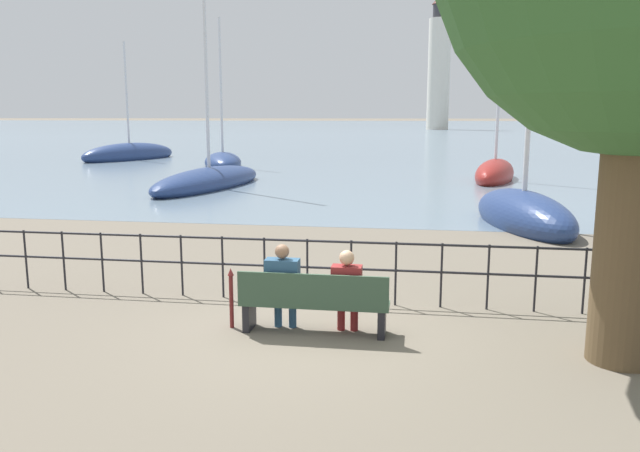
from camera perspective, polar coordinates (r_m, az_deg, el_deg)
ground_plane at (r=8.99m, az=-0.50°, el=-9.66°), size 1000.00×1000.00×0.00m
harbor_water at (r=166.71m, az=8.54°, el=8.99°), size 600.00×300.00×0.01m
park_bench at (r=8.79m, az=-0.58°, el=-7.09°), size 2.11×0.45×0.90m
seated_person_left at (r=8.87m, az=-3.41°, el=-5.26°), size 0.48×0.35×1.26m
seated_person_right at (r=8.74m, az=2.47°, el=-5.67°), size 0.42×0.35×1.21m
promenade_railing at (r=10.18m, az=0.84°, el=-3.23°), size 12.32×0.04×1.05m
closed_umbrella at (r=9.11m, az=-8.12°, el=-6.23°), size 0.09×0.09×0.89m
sailboat_0 at (r=18.10m, az=18.08°, el=1.00°), size 2.97×5.64×8.38m
sailboat_1 at (r=30.42m, az=15.70°, el=4.65°), size 2.97×6.22×8.58m
sailboat_2 at (r=37.69m, az=-8.87°, el=5.83°), size 3.90×5.99×8.91m
sailboat_3 at (r=44.96m, az=-17.00°, el=6.27°), size 4.92×8.26×8.36m
sailboat_5 at (r=26.94m, az=-10.08°, el=4.13°), size 3.45×8.88×11.78m
harbor_lighthouse at (r=133.40m, az=10.83°, el=14.07°), size 4.50×4.50×27.02m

